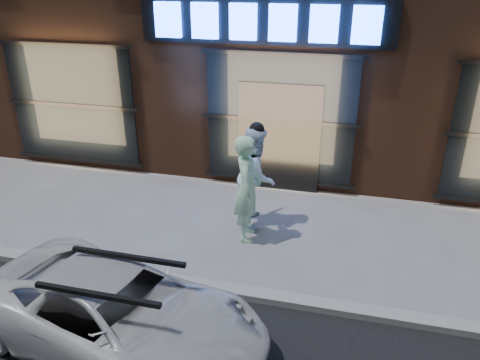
{
  "coord_description": "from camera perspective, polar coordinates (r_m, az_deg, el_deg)",
  "views": [
    {
      "loc": [
        1.52,
        -5.62,
        4.62
      ],
      "look_at": [
        -0.29,
        1.6,
        1.2
      ],
      "focal_mm": 35.0,
      "sensor_mm": 36.0,
      "label": 1
    }
  ],
  "objects": [
    {
      "name": "man_cap",
      "position": [
        8.92,
        1.96,
        0.54
      ],
      "size": [
        0.87,
        1.05,
        1.94
      ],
      "primitive_type": "imported",
      "rotation": [
        0.0,
        0.0,
        1.72
      ],
      "color": "white",
      "rests_on": "ground"
    },
    {
      "name": "white_suv",
      "position": [
        6.44,
        -14.59,
        -15.43
      ],
      "size": [
        4.29,
        2.69,
        1.11
      ],
      "primitive_type": "imported",
      "rotation": [
        0.0,
        0.0,
        1.34
      ],
      "color": "silver",
      "rests_on": "ground"
    },
    {
      "name": "man_bowtie",
      "position": [
        8.35,
        0.91,
        -1.08
      ],
      "size": [
        0.59,
        0.8,
        1.99
      ],
      "primitive_type": "imported",
      "rotation": [
        0.0,
        0.0,
        1.75
      ],
      "color": "#B1E9C1",
      "rests_on": "ground"
    },
    {
      "name": "curb",
      "position": [
        7.4,
        -0.86,
        -13.4
      ],
      "size": [
        60.0,
        0.25,
        0.12
      ],
      "primitive_type": "cube",
      "color": "gray",
      "rests_on": "ground"
    },
    {
      "name": "ground",
      "position": [
        7.43,
        -0.86,
        -13.77
      ],
      "size": [
        90.0,
        90.0,
        0.0
      ],
      "primitive_type": "plane",
      "color": "slate",
      "rests_on": "ground"
    }
  ]
}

